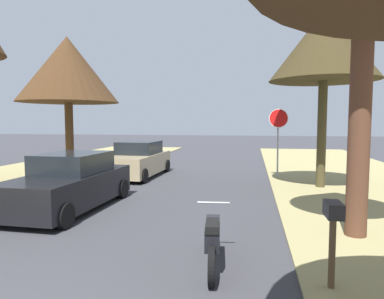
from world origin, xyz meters
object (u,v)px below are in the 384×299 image
Objects in this scene: stop_sign_far at (278,128)px; street_tree_left_mid_b at (68,70)px; parked_sedan_tan at (138,160)px; street_tree_right_mid_b at (324,46)px; parked_sedan_black at (70,184)px; curbside_mailbox at (333,220)px; parked_motorcycle at (213,238)px.

stop_sign_far is 9.50m from street_tree_left_mid_b.
parked_sedan_tan is at bearing 13.65° from street_tree_left_mid_b.
street_tree_right_mid_b is 10.56m from street_tree_left_mid_b.
street_tree_right_mid_b is at bearing 30.34° from parked_sedan_black.
stop_sign_far is 0.48× the size of street_tree_left_mid_b.
curbside_mailbox is at bearing -89.63° from stop_sign_far.
parked_sedan_black is at bearing -134.29° from stop_sign_far.
street_tree_right_mid_b reaches higher than curbside_mailbox.
street_tree_right_mid_b is 1.06× the size of street_tree_left_mid_b.
street_tree_right_mid_b is at bearing 80.58° from curbside_mailbox.
stop_sign_far is 9.80m from parked_motorcycle.
parked_sedan_black is at bearing -149.66° from street_tree_right_mid_b.
parked_sedan_black is at bearing 148.85° from curbside_mailbox.
stop_sign_far reaches higher than parked_sedan_tan.
street_tree_left_mid_b reaches higher than curbside_mailbox.
stop_sign_far is 8.93m from parked_sedan_black.
curbside_mailbox reaches higher than parked_motorcycle.
street_tree_left_mid_b is 13.35m from curbside_mailbox.
stop_sign_far is 0.67× the size of parked_sedan_black.
street_tree_left_mid_b is at bearing 175.63° from street_tree_right_mid_b.
parked_sedan_tan is 3.51× the size of curbside_mailbox.
parked_sedan_tan is 10.16m from parked_motorcycle.
street_tree_right_mid_b is 3.15× the size of parked_motorcycle.
street_tree_left_mid_b is 1.37× the size of parked_sedan_tan.
parked_sedan_tan is 11.54m from curbside_mailbox.
parked_sedan_black is at bearing -89.81° from parked_sedan_tan.
parked_sedan_tan is (-6.17, -0.36, -1.47)m from stop_sign_far.
street_tree_left_mid_b is at bearing 119.39° from parked_sedan_black.
street_tree_right_mid_b is 9.27m from curbside_mailbox.
parked_motorcycle is at bearing -112.54° from street_tree_right_mid_b.
stop_sign_far is at bearing 90.37° from curbside_mailbox.
parked_sedan_tan is at bearing 115.85° from parked_motorcycle.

